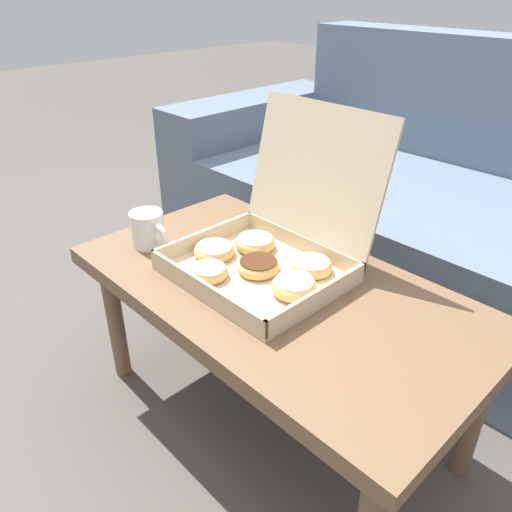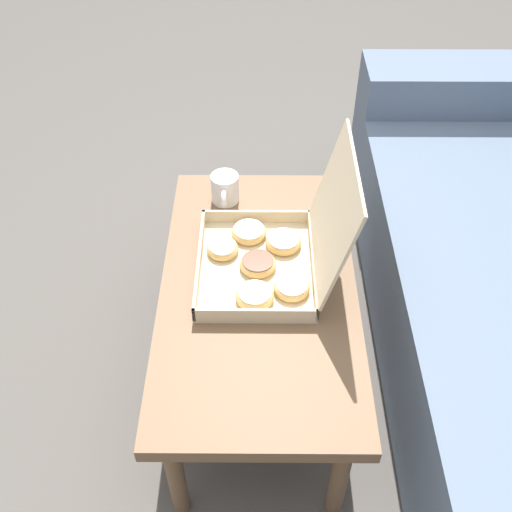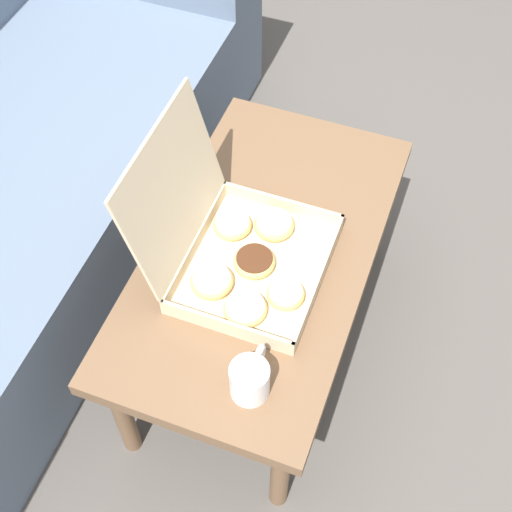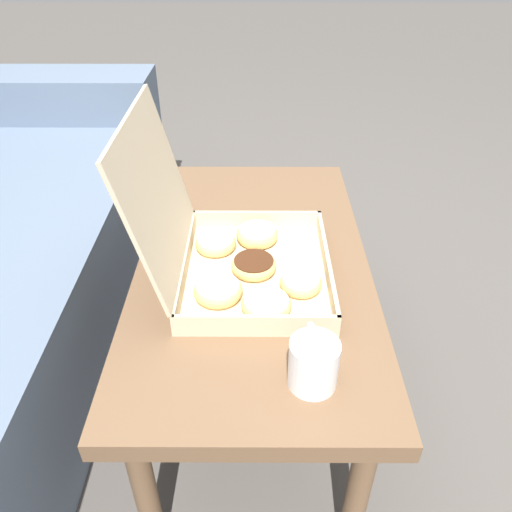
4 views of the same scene
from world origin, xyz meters
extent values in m
plane|color=#514C47|center=(0.00, 0.00, 0.00)|extent=(12.00, 12.00, 0.00)
cube|color=slate|center=(0.92, 0.79, 0.28)|extent=(0.24, 0.87, 0.56)
cube|color=brown|center=(0.00, -0.03, 0.39)|extent=(0.95, 0.52, 0.04)
cylinder|color=brown|center=(-0.41, -0.23, 0.18)|extent=(0.04, 0.04, 0.37)
cylinder|color=brown|center=(0.41, -0.23, 0.18)|extent=(0.04, 0.04, 0.37)
cylinder|color=brown|center=(-0.41, 0.17, 0.18)|extent=(0.04, 0.04, 0.37)
cylinder|color=brown|center=(0.41, 0.17, 0.18)|extent=(0.04, 0.04, 0.37)
cube|color=beige|center=(-0.06, -0.04, 0.41)|extent=(0.38, 0.31, 0.01)
cube|color=beige|center=(-0.06, -0.19, 0.44)|extent=(0.38, 0.01, 0.04)
cube|color=beige|center=(-0.06, 0.12, 0.44)|extent=(0.38, 0.01, 0.04)
cube|color=beige|center=(-0.24, -0.04, 0.44)|extent=(0.01, 0.31, 0.04)
cube|color=beige|center=(0.13, -0.04, 0.44)|extent=(0.01, 0.31, 0.04)
cube|color=beige|center=(-0.06, 0.16, 0.61)|extent=(0.38, 0.08, 0.30)
torus|color=#E0B266|center=(-0.05, -0.03, 0.43)|extent=(0.10, 0.10, 0.03)
cylinder|color=#472614|center=(-0.05, -0.03, 0.44)|extent=(0.08, 0.08, 0.01)
torus|color=#E0B266|center=(0.06, -0.04, 0.43)|extent=(0.10, 0.10, 0.03)
cylinder|color=white|center=(0.06, -0.04, 0.44)|extent=(0.08, 0.08, 0.01)
torus|color=#E0B266|center=(-0.14, 0.04, 0.43)|extent=(0.10, 0.10, 0.03)
cylinder|color=white|center=(-0.14, 0.04, 0.44)|extent=(0.09, 0.09, 0.01)
torus|color=#E0B266|center=(-0.18, -0.06, 0.43)|extent=(0.10, 0.10, 0.03)
cylinder|color=white|center=(-0.18, -0.06, 0.44)|extent=(0.09, 0.09, 0.01)
torus|color=#E0B266|center=(0.03, 0.06, 0.43)|extent=(0.09, 0.09, 0.03)
cylinder|color=white|center=(0.03, 0.06, 0.44)|extent=(0.08, 0.08, 0.01)
torus|color=#E0B266|center=(-0.11, -0.13, 0.43)|extent=(0.09, 0.09, 0.03)
cylinder|color=white|center=(-0.11, -0.13, 0.44)|extent=(0.07, 0.07, 0.01)
cylinder|color=white|center=(-0.35, -0.13, 0.45)|extent=(0.08, 0.08, 0.09)
torus|color=white|center=(-0.29, -0.13, 0.46)|extent=(0.05, 0.01, 0.05)
camera|label=1|loc=(0.65, -0.71, 1.01)|focal=35.00mm
camera|label=2|loc=(1.06, -0.03, 1.57)|focal=42.00mm
camera|label=3|loc=(-0.95, -0.37, 1.77)|focal=50.00mm
camera|label=4|loc=(-0.91, -0.04, 1.07)|focal=35.00mm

